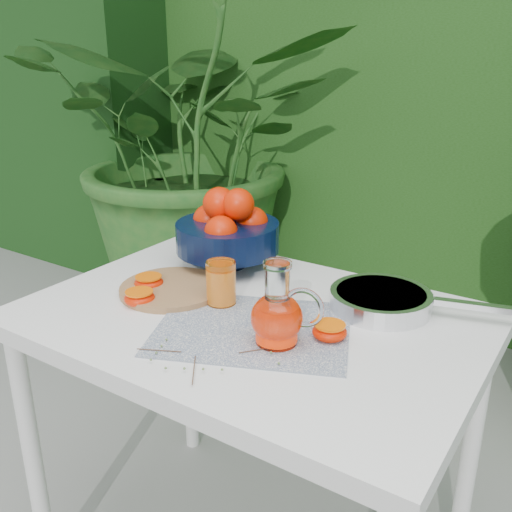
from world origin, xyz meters
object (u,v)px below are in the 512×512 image
Objects in this scene: white_table at (251,345)px; juice_pitcher at (278,316)px; cutting_board at (172,289)px; saute_pan at (382,299)px; fruit_bowl at (228,230)px.

white_table is 0.21m from juice_pitcher.
cutting_board reaches higher than white_table.
juice_pitcher is 0.29m from saute_pan.
saute_pan is (0.46, 0.19, 0.02)m from cutting_board.
fruit_bowl reaches higher than white_table.
white_table is 0.31m from saute_pan.
saute_pan reaches higher than cutting_board.
fruit_bowl is 0.46m from saute_pan.
cutting_board is 1.47× the size of juice_pitcher.
juice_pitcher is 0.41× the size of saute_pan.
juice_pitcher is (0.12, -0.09, 0.14)m from white_table.
saute_pan is (0.23, 0.18, 0.10)m from white_table.
fruit_bowl reaches higher than juice_pitcher.
saute_pan reaches higher than white_table.
fruit_bowl reaches higher than cutting_board.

